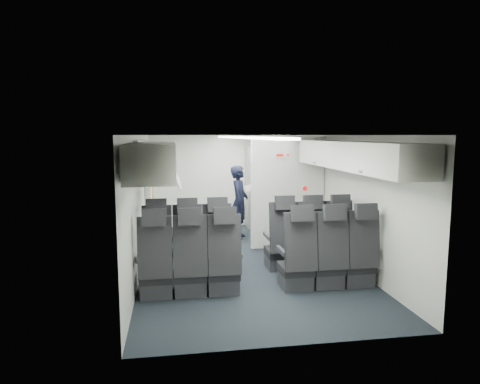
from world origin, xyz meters
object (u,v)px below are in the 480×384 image
object	(u,v)px
galley_unit	(264,187)
carry_on_bag	(160,158)
boarding_door	(149,196)
seat_row_mid	(261,263)
flight_attendant	(239,202)
seat_row_front	(249,246)

from	to	relation	value
galley_unit	carry_on_bag	distance (m)	3.67
boarding_door	seat_row_mid	bearing A→B (deg)	-61.23
boarding_door	carry_on_bag	distance (m)	1.77
flight_attendant	seat_row_front	bearing A→B (deg)	-168.21
flight_attendant	carry_on_bag	size ratio (longest dim) A/B	3.91
galley_unit	carry_on_bag	world-z (taller)	galley_unit
galley_unit	boarding_door	size ratio (longest dim) A/B	1.02
seat_row_front	galley_unit	size ratio (longest dim) A/B	1.75
galley_unit	seat_row_mid	bearing A→B (deg)	-102.88
seat_row_mid	flight_attendant	bearing A→B (deg)	86.54
flight_attendant	carry_on_bag	world-z (taller)	carry_on_bag
galley_unit	flight_attendant	distance (m)	1.30
seat_row_front	galley_unit	xyz separation A→B (m)	(0.95, 3.25, 0.55)
seat_row_mid	carry_on_bag	size ratio (longest dim) A/B	8.50
carry_on_bag	seat_row_front	bearing A→B (deg)	-27.51
seat_row_mid	galley_unit	xyz separation A→B (m)	(0.95, 4.15, 0.55)
boarding_door	carry_on_bag	size ratio (longest dim) A/B	4.75
carry_on_bag	flight_attendant	bearing A→B (deg)	41.03
flight_attendant	galley_unit	bearing A→B (deg)	-19.75
galley_unit	boarding_door	bearing A→B (deg)	-155.72
seat_row_mid	carry_on_bag	bearing A→B (deg)	133.65
flight_attendant	carry_on_bag	distance (m)	2.51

